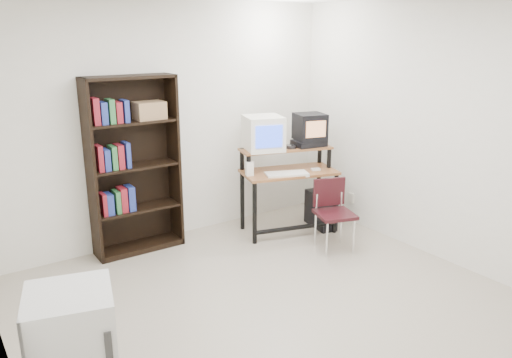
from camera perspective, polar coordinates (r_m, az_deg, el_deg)
floor at (r=4.38m, az=2.46°, el=-14.68°), size 4.00×4.00×0.01m
back_wall at (r=5.56m, az=-9.89°, el=6.27°), size 4.00×0.01×2.60m
right_wall at (r=5.30m, az=20.31°, el=5.00°), size 0.01×4.00×2.60m
computer_desk at (r=5.75m, az=3.71°, el=0.39°), size 1.17×0.80×0.98m
crt_monitor at (r=5.65m, az=0.83°, el=5.26°), size 0.51×0.51×0.39m
vcr at (r=5.86m, az=6.05°, el=4.04°), size 0.39×0.31×0.08m
crt_tv at (r=5.85m, az=6.17°, el=5.95°), size 0.40×0.39×0.31m
cd_spindle at (r=5.72m, az=4.05°, el=3.64°), size 0.12×0.12×0.05m
keyboard at (r=5.56m, az=3.53°, el=0.54°), size 0.51×0.37×0.03m
mousepad at (r=5.77m, az=6.93°, el=0.87°), size 0.23×0.20×0.01m
mouse at (r=5.76m, az=6.82°, el=1.06°), size 0.11×0.09×0.03m
desk_speaker at (r=5.50m, az=-0.75°, el=1.12°), size 0.10×0.10×0.17m
pc_tower at (r=6.05m, az=7.41°, el=-3.51°), size 0.28×0.48×0.42m
school_chair at (r=5.39m, az=8.76°, el=-3.23°), size 0.48×0.48×0.76m
bookshelf at (r=5.32m, az=-13.90°, el=1.68°), size 0.93×0.31×1.85m
mini_fridge at (r=3.32m, az=-20.02°, el=-18.40°), size 0.59×0.60×0.83m
wall_outlet at (r=6.25m, az=10.81°, el=-2.14°), size 0.02×0.08×0.12m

